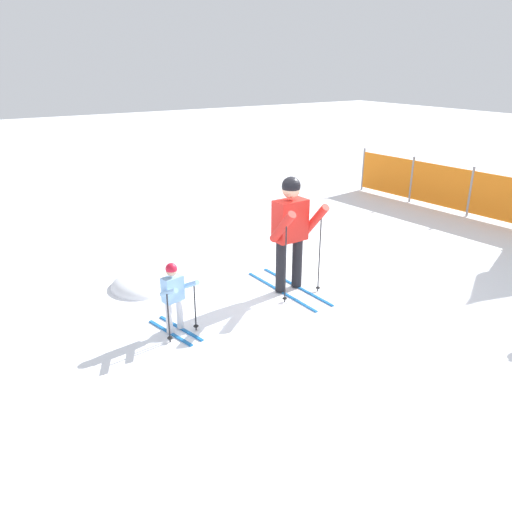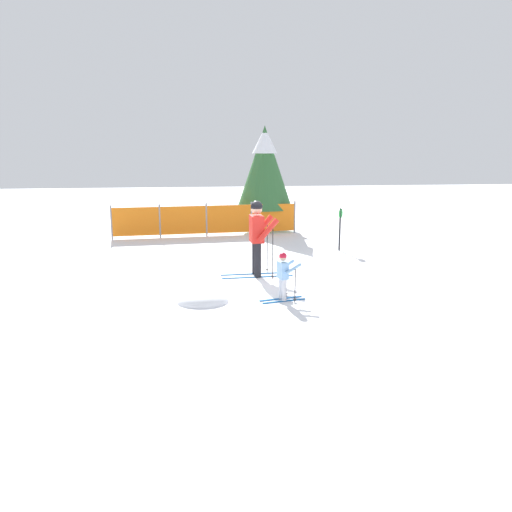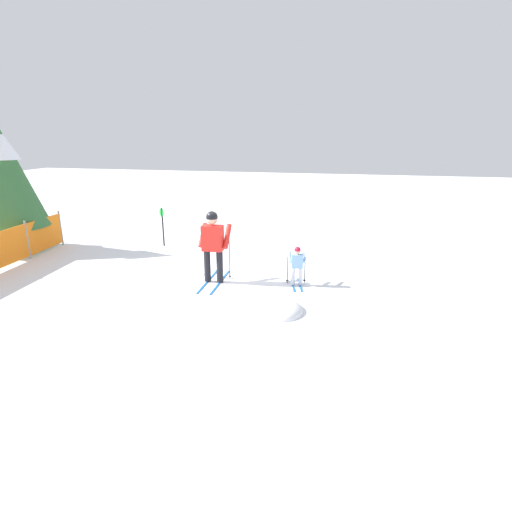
{
  "view_description": "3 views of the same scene",
  "coord_description": "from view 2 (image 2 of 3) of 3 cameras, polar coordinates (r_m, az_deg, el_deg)",
  "views": [
    {
      "loc": [
        5.67,
        -4.47,
        3.42
      ],
      "look_at": [
        0.16,
        -0.93,
        0.85
      ],
      "focal_mm": 35.0,
      "sensor_mm": 36.0,
      "label": 1
    },
    {
      "loc": [
        -1.73,
        -11.78,
        3.0
      ],
      "look_at": [
        -0.36,
        -1.52,
        0.8
      ],
      "focal_mm": 35.0,
      "sensor_mm": 36.0,
      "label": 2
    },
    {
      "loc": [
        -9.22,
        -3.32,
        3.61
      ],
      "look_at": [
        -0.33,
        -1.24,
        0.82
      ],
      "focal_mm": 28.0,
      "sensor_mm": 36.0,
      "label": 3
    }
  ],
  "objects": [
    {
      "name": "snow_mound",
      "position": [
        10.14,
        -6.09,
        -5.26
      ],
      "size": [
        1.04,
        0.88,
        0.42
      ],
      "primitive_type": "ellipsoid",
      "color": "white",
      "rests_on": "ground_plane"
    },
    {
      "name": "ground_plane",
      "position": [
        12.27,
        0.74,
        -2.13
      ],
      "size": [
        60.0,
        60.0,
        0.0
      ],
      "primitive_type": "plane",
      "color": "white"
    },
    {
      "name": "conifer_far",
      "position": [
        18.93,
        1.0,
        10.22
      ],
      "size": [
        2.1,
        2.1,
        3.89
      ],
      "color": "#4C3823",
      "rests_on": "ground_plane"
    },
    {
      "name": "skier_adult",
      "position": [
        11.94,
        0.18,
        2.82
      ],
      "size": [
        1.74,
        0.78,
        1.83
      ],
      "rotation": [
        0.0,
        0.0,
        0.04
      ],
      "color": "#1966B2",
      "rests_on": "ground_plane"
    },
    {
      "name": "safety_fence",
      "position": [
        17.79,
        -5.68,
        4.17
      ],
      "size": [
        6.54,
        0.58,
        1.17
      ],
      "rotation": [
        0.0,
        0.0,
        0.08
      ],
      "color": "gray",
      "rests_on": "ground_plane"
    },
    {
      "name": "trail_marker",
      "position": [
        15.3,
        9.59,
        3.6
      ],
      "size": [
        0.19,
        0.23,
        1.29
      ],
      "color": "black",
      "rests_on": "ground_plane"
    },
    {
      "name": "skier_child",
      "position": [
        10.07,
        3.17,
        -1.92
      ],
      "size": [
        0.96,
        0.5,
        1.0
      ],
      "rotation": [
        0.0,
        0.0,
        0.22
      ],
      "color": "#1966B2",
      "rests_on": "ground_plane"
    }
  ]
}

